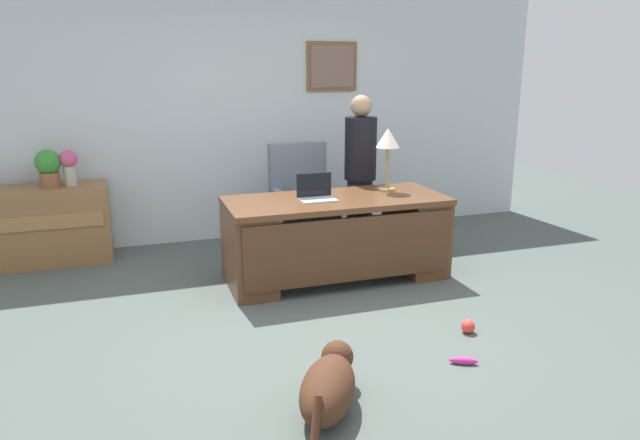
{
  "coord_description": "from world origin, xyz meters",
  "views": [
    {
      "loc": [
        -1.33,
        -3.89,
        1.95
      ],
      "look_at": [
        0.08,
        0.3,
        0.75
      ],
      "focal_mm": 33.23,
      "sensor_mm": 36.0,
      "label": 1
    }
  ],
  "objects_px": {
    "credenza": "(46,225)",
    "laptop": "(316,193)",
    "dog_toy_ball": "(468,326)",
    "dog_lying": "(329,385)",
    "armchair": "(302,205)",
    "vase_with_flowers": "(69,165)",
    "desk": "(337,235)",
    "person_standing": "(360,174)",
    "dog_toy_bone": "(463,361)",
    "potted_plant": "(48,166)",
    "desk_lamp": "(388,142)"
  },
  "relations": [
    {
      "from": "desk",
      "to": "vase_with_flowers",
      "type": "bearing_deg",
      "value": 149.78
    },
    {
      "from": "armchair",
      "to": "dog_toy_bone",
      "type": "height_order",
      "value": "armchair"
    },
    {
      "from": "vase_with_flowers",
      "to": "potted_plant",
      "type": "xyz_separation_m",
      "value": [
        -0.19,
        0.0,
        -0.01
      ]
    },
    {
      "from": "desk",
      "to": "dog_lying",
      "type": "relative_size",
      "value": 2.75
    },
    {
      "from": "potted_plant",
      "to": "dog_toy_ball",
      "type": "distance_m",
      "value": 4.13
    },
    {
      "from": "dog_lying",
      "to": "laptop",
      "type": "xyz_separation_m",
      "value": [
        0.58,
        2.0,
        0.66
      ]
    },
    {
      "from": "dog_toy_bone",
      "to": "armchair",
      "type": "bearing_deg",
      "value": 96.83
    },
    {
      "from": "desk",
      "to": "dog_toy_ball",
      "type": "relative_size",
      "value": 19.3
    },
    {
      "from": "desk",
      "to": "armchair",
      "type": "bearing_deg",
      "value": 94.41
    },
    {
      "from": "dog_toy_ball",
      "to": "dog_lying",
      "type": "bearing_deg",
      "value": -154.92
    },
    {
      "from": "dog_lying",
      "to": "dog_toy_bone",
      "type": "relative_size",
      "value": 3.79
    },
    {
      "from": "desk_lamp",
      "to": "potted_plant",
      "type": "distance_m",
      "value": 3.24
    },
    {
      "from": "potted_plant",
      "to": "dog_toy_ball",
      "type": "height_order",
      "value": "potted_plant"
    },
    {
      "from": "armchair",
      "to": "dog_lying",
      "type": "relative_size",
      "value": 1.57
    },
    {
      "from": "person_standing",
      "to": "laptop",
      "type": "xyz_separation_m",
      "value": [
        -0.68,
        -0.64,
        -0.02
      ]
    },
    {
      "from": "laptop",
      "to": "armchair",
      "type": "bearing_deg",
      "value": 81.64
    },
    {
      "from": "laptop",
      "to": "dog_lying",
      "type": "bearing_deg",
      "value": -106.17
    },
    {
      "from": "desk",
      "to": "dog_lying",
      "type": "bearing_deg",
      "value": -111.31
    },
    {
      "from": "potted_plant",
      "to": "desk_lamp",
      "type": "bearing_deg",
      "value": -20.96
    },
    {
      "from": "desk",
      "to": "dog_toy_bone",
      "type": "distance_m",
      "value": 1.82
    },
    {
      "from": "dog_lying",
      "to": "potted_plant",
      "type": "relative_size",
      "value": 1.99
    },
    {
      "from": "desk",
      "to": "dog_toy_ball",
      "type": "bearing_deg",
      "value": -68.75
    },
    {
      "from": "dog_toy_bone",
      "to": "person_standing",
      "type": "bearing_deg",
      "value": 84.31
    },
    {
      "from": "vase_with_flowers",
      "to": "potted_plant",
      "type": "relative_size",
      "value": 0.96
    },
    {
      "from": "desk",
      "to": "potted_plant",
      "type": "xyz_separation_m",
      "value": [
        -2.46,
        1.33,
        0.55
      ]
    },
    {
      "from": "desk_lamp",
      "to": "dog_toy_bone",
      "type": "bearing_deg",
      "value": -99.05
    },
    {
      "from": "desk_lamp",
      "to": "potted_plant",
      "type": "relative_size",
      "value": 1.63
    },
    {
      "from": "vase_with_flowers",
      "to": "potted_plant",
      "type": "height_order",
      "value": "potted_plant"
    },
    {
      "from": "laptop",
      "to": "potted_plant",
      "type": "bearing_deg",
      "value": 150.25
    },
    {
      "from": "laptop",
      "to": "dog_toy_ball",
      "type": "bearing_deg",
      "value": -62.65
    },
    {
      "from": "credenza",
      "to": "potted_plant",
      "type": "relative_size",
      "value": 3.33
    },
    {
      "from": "dog_toy_ball",
      "to": "dog_toy_bone",
      "type": "xyz_separation_m",
      "value": [
        -0.28,
        -0.4,
        -0.03
      ]
    },
    {
      "from": "desk",
      "to": "credenza",
      "type": "height_order",
      "value": "credenza"
    },
    {
      "from": "dog_toy_ball",
      "to": "laptop",
      "type": "bearing_deg",
      "value": 117.35
    },
    {
      "from": "armchair",
      "to": "desk_lamp",
      "type": "height_order",
      "value": "desk_lamp"
    },
    {
      "from": "armchair",
      "to": "desk_lamp",
      "type": "relative_size",
      "value": 1.91
    },
    {
      "from": "dog_toy_ball",
      "to": "dog_toy_bone",
      "type": "bearing_deg",
      "value": -125.43
    },
    {
      "from": "person_standing",
      "to": "dog_toy_bone",
      "type": "xyz_separation_m",
      "value": [
        -0.24,
        -2.43,
        -0.81
      ]
    },
    {
      "from": "potted_plant",
      "to": "dog_toy_bone",
      "type": "bearing_deg",
      "value": -48.73
    },
    {
      "from": "armchair",
      "to": "vase_with_flowers",
      "type": "xyz_separation_m",
      "value": [
        -2.21,
        0.46,
        0.47
      ]
    },
    {
      "from": "person_standing",
      "to": "vase_with_flowers",
      "type": "distance_m",
      "value": 2.85
    },
    {
      "from": "credenza",
      "to": "vase_with_flowers",
      "type": "height_order",
      "value": "vase_with_flowers"
    },
    {
      "from": "dog_lying",
      "to": "laptop",
      "type": "distance_m",
      "value": 2.19
    },
    {
      "from": "laptop",
      "to": "dog_toy_ball",
      "type": "xyz_separation_m",
      "value": [
        0.72,
        -1.39,
        -0.76
      ]
    },
    {
      "from": "dog_lying",
      "to": "dog_toy_bone",
      "type": "xyz_separation_m",
      "value": [
        1.02,
        0.21,
        -0.13
      ]
    },
    {
      "from": "credenza",
      "to": "laptop",
      "type": "relative_size",
      "value": 3.75
    },
    {
      "from": "armchair",
      "to": "potted_plant",
      "type": "xyz_separation_m",
      "value": [
        -2.4,
        0.46,
        0.46
      ]
    },
    {
      "from": "person_standing",
      "to": "vase_with_flowers",
      "type": "relative_size",
      "value": 4.67
    },
    {
      "from": "credenza",
      "to": "dog_toy_ball",
      "type": "xyz_separation_m",
      "value": [
        3.08,
        -2.69,
        -0.33
      ]
    },
    {
      "from": "desk_lamp",
      "to": "dog_toy_bone",
      "type": "height_order",
      "value": "desk_lamp"
    }
  ]
}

